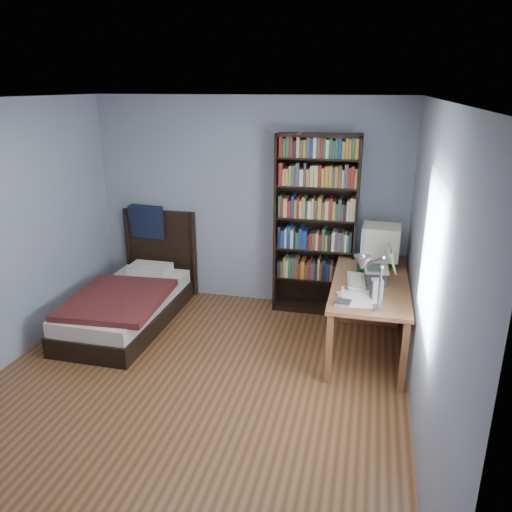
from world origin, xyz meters
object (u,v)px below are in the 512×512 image
(desk, at_px, (369,290))
(bed, at_px, (130,300))
(keyboard, at_px, (356,281))
(bookshelf, at_px, (316,226))
(desk_lamp, at_px, (365,268))
(soda_can, at_px, (360,267))
(crt_monitor, at_px, (380,242))
(speaker, at_px, (377,289))
(laptop, at_px, (378,273))

(desk, xyz_separation_m, bed, (-2.67, -0.54, -0.16))
(keyboard, relative_size, bookshelf, 0.21)
(desk_lamp, height_order, soda_can, desk_lamp)
(crt_monitor, height_order, keyboard, crt_monitor)
(speaker, height_order, soda_can, speaker)
(keyboard, bearing_deg, bookshelf, 117.55)
(crt_monitor, relative_size, bed, 0.23)
(laptop, bearing_deg, crt_monitor, 89.35)
(crt_monitor, xyz_separation_m, laptop, (-0.01, -0.54, -0.15))
(desk_lamp, height_order, keyboard, desk_lamp)
(desk_lamp, xyz_separation_m, bookshelf, (-0.60, 1.88, -0.21))
(desk, bearing_deg, bed, -168.65)
(desk, relative_size, crt_monitor, 3.78)
(laptop, xyz_separation_m, keyboard, (-0.21, -0.04, -0.09))
(laptop, xyz_separation_m, bookshelf, (-0.72, 0.80, 0.22))
(desk_lamp, bearing_deg, speaker, 80.37)
(desk, distance_m, bed, 2.73)
(laptop, bearing_deg, soda_can, 125.25)
(laptop, xyz_separation_m, desk_lamp, (-0.12, -1.08, 0.43))
(bed, bearing_deg, bookshelf, 21.46)
(soda_can, xyz_separation_m, bed, (-2.56, -0.25, -0.53))
(desk, height_order, bookshelf, bookshelf)
(laptop, distance_m, speaker, 0.41)
(laptop, relative_size, speaker, 1.95)
(bed, bearing_deg, desk_lamp, -22.57)
(desk, distance_m, crt_monitor, 0.57)
(crt_monitor, relative_size, soda_can, 3.60)
(keyboard, height_order, speaker, speaker)
(keyboard, relative_size, soda_can, 3.43)
(speaker, bearing_deg, keyboard, 102.76)
(desk, bearing_deg, speaker, -86.62)
(crt_monitor, distance_m, desk_lamp, 1.65)
(keyboard, xyz_separation_m, bookshelf, (-0.52, 0.83, 0.31))
(bookshelf, height_order, bed, bookshelf)
(crt_monitor, distance_m, laptop, 0.56)
(desk, xyz_separation_m, speaker, (0.06, -0.95, 0.40))
(desk_lamp, relative_size, speaker, 3.47)
(keyboard, bearing_deg, laptop, 5.44)
(keyboard, bearing_deg, crt_monitor, 65.68)
(desk, distance_m, soda_can, 0.49)
(desk_lamp, bearing_deg, bookshelf, 107.77)
(desk_lamp, bearing_deg, desk, 87.95)
(desk, distance_m, bookshelf, 0.95)
(speaker, bearing_deg, bed, 155.92)
(crt_monitor, bearing_deg, laptop, -90.65)
(crt_monitor, height_order, laptop, crt_monitor)
(soda_can, relative_size, bookshelf, 0.06)
(desk, bearing_deg, soda_can, -111.70)
(desk, relative_size, bed, 0.86)
(bed, bearing_deg, keyboard, -0.96)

